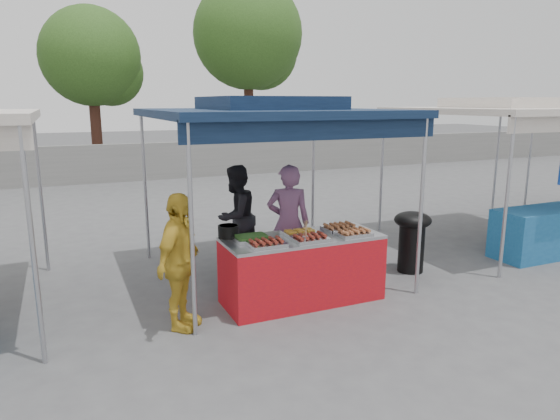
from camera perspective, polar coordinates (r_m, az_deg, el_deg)
name	(u,v)px	position (r m, az deg, el deg)	size (l,w,h in m)	color
ground_plane	(299,297)	(6.62, 2.13, -9.95)	(80.00, 80.00, 0.00)	#505052
back_wall	(151,161)	(16.83, -14.53, 5.39)	(40.00, 0.25, 1.20)	slate
main_canopy	(269,111)	(7.01, -1.24, 11.20)	(3.20, 3.20, 2.57)	#A6A7AD
neighbor_stall_right	(523,156)	(9.46, 26.00, 5.58)	(3.20, 3.20, 2.57)	#A6A7AD
tree_1	(96,61)	(18.52, -20.34, 15.66)	(3.35, 3.26, 5.61)	#391E16
tree_2	(251,39)	(19.93, -3.32, 18.89)	(4.09, 4.09, 7.02)	#391E16
vendor_table	(302,269)	(6.38, 2.56, -6.72)	(2.00, 0.80, 0.85)	#AC0F18
food_tray_fl	(267,244)	(5.81, -1.50, -3.90)	(0.42, 0.30, 0.07)	#B1B2B6
food_tray_fm	(310,239)	(6.03, 3.47, -3.29)	(0.42, 0.30, 0.07)	#B1B2B6
food_tray_fr	(353,233)	(6.34, 8.39, -2.64)	(0.42, 0.30, 0.07)	#B1B2B6
food_tray_bl	(252,238)	(6.04, -3.23, -3.26)	(0.42, 0.30, 0.07)	#B1B2B6
food_tray_bm	(300,232)	(6.32, 2.25, -2.56)	(0.42, 0.30, 0.07)	#B1B2B6
food_tray_br	(339,228)	(6.58, 6.79, -2.03)	(0.42, 0.30, 0.07)	#B1B2B6
cooking_pot	(229,231)	(6.23, -5.90, -2.44)	(0.26, 0.26, 0.15)	black
skewer_cup	(305,240)	(5.96, 2.89, -3.40)	(0.07, 0.07, 0.09)	#A6A7AD
wok_burner	(412,236)	(7.68, 14.84, -2.90)	(0.55, 0.55, 0.92)	black
crate_left	(259,275)	(7.02, -2.45, -7.39)	(0.46, 0.32, 0.28)	navy
crate_right	(303,274)	(7.02, 2.59, -7.29)	(0.50, 0.35, 0.30)	navy
crate_stacked	(303,254)	(6.93, 2.62, -5.01)	(0.48, 0.33, 0.29)	navy
vendor_woman	(288,223)	(7.00, 0.97, -1.53)	(0.61, 0.40, 1.66)	#7A4D73
helper_man	(236,217)	(7.63, -5.06, -0.75)	(0.77, 0.60, 1.57)	black
customer_person	(179,262)	(5.62, -11.42, -5.88)	(0.91, 0.38, 1.55)	gold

